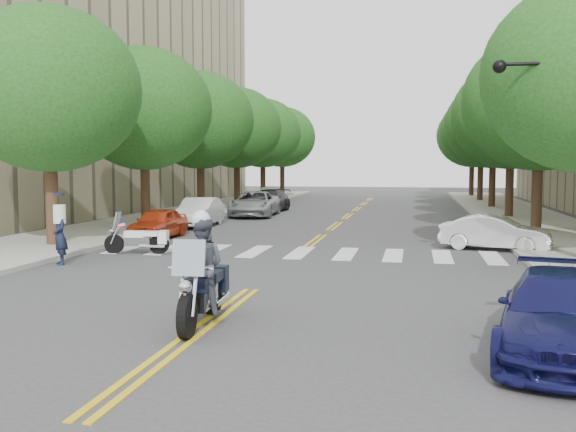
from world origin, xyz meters
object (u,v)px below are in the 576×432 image
(motorcycle_police, at_px, (202,274))
(convertible, at_px, (495,233))
(sedan_blue, at_px, (560,314))
(officer_standing, at_px, (60,236))
(motorcycle_parked, at_px, (142,239))

(motorcycle_police, height_order, convertible, motorcycle_police)
(sedan_blue, bearing_deg, officer_standing, 163.53)
(motorcycle_parked, height_order, convertible, motorcycle_parked)
(motorcycle_police, bearing_deg, convertible, -123.01)
(motorcycle_parked, xyz_separation_m, convertible, (11.57, 3.29, 0.12))
(officer_standing, height_order, convertible, officer_standing)
(motorcycle_parked, relative_size, officer_standing, 1.27)
(motorcycle_police, xyz_separation_m, motorcycle_parked, (-4.98, 8.51, -0.46))
(officer_standing, bearing_deg, sedan_blue, 18.87)
(motorcycle_parked, bearing_deg, sedan_blue, -137.15)
(motorcycle_police, xyz_separation_m, convertible, (6.58, 11.81, -0.34))
(sedan_blue, bearing_deg, motorcycle_police, -175.48)
(convertible, relative_size, sedan_blue, 0.84)
(motorcycle_parked, height_order, sedan_blue, motorcycle_parked)
(officer_standing, xyz_separation_m, sedan_blue, (12.50, -6.69, -0.22))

